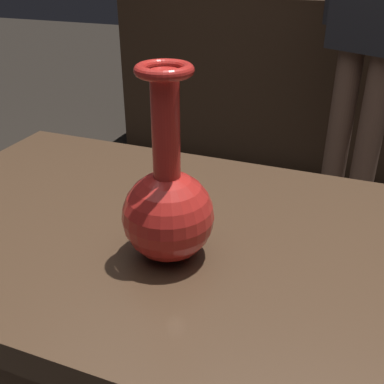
# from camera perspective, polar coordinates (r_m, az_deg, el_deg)

# --- Properties ---
(back_display_shelf) EXTENTS (2.60, 0.40, 0.99)m
(back_display_shelf) POSITION_cam_1_polar(r_m,az_deg,el_deg) (2.93, 16.93, 12.06)
(back_display_shelf) COLOR #382619
(back_display_shelf) RESTS_ON ground_plane
(vase_centerpiece) EXTENTS (0.14, 0.14, 0.30)m
(vase_centerpiece) POSITION_cam_1_polar(r_m,az_deg,el_deg) (0.70, -2.97, -1.64)
(vase_centerpiece) COLOR red
(vase_centerpiece) RESTS_ON display_plinth
(visitor_center_back) EXTENTS (0.42, 0.31, 1.72)m
(visitor_center_back) POSITION_cam_1_polar(r_m,az_deg,el_deg) (2.13, 21.64, 20.36)
(visitor_center_back) COLOR brown
(visitor_center_back) RESTS_ON ground_plane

